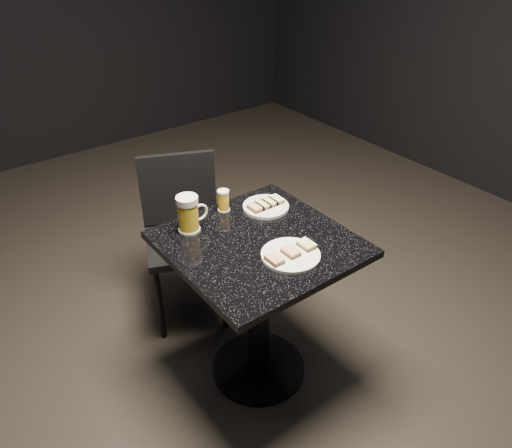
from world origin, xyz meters
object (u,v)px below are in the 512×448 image
(plate_large, at_px, (291,255))
(plate_small, at_px, (266,207))
(table, at_px, (259,288))
(chair, at_px, (183,228))
(beer_mug, at_px, (189,214))
(beer_tumbler, at_px, (223,201))

(plate_large, bearing_deg, plate_small, 66.57)
(table, xyz_separation_m, chair, (-0.02, 0.61, -0.01))
(plate_large, distance_m, table, 0.30)
(table, height_order, beer_mug, beer_mug)
(plate_large, xyz_separation_m, chair, (-0.05, 0.77, -0.26))
(plate_small, bearing_deg, chair, 114.95)
(beer_mug, distance_m, chair, 0.53)
(plate_large, height_order, beer_tumbler, beer_tumbler)
(plate_large, bearing_deg, beer_mug, 118.32)
(table, bearing_deg, beer_mug, 127.57)
(table, height_order, beer_tumbler, beer_tumbler)
(beer_tumbler, xyz_separation_m, chair, (-0.04, 0.33, -0.30))
(beer_tumbler, height_order, chair, chair)
(plate_small, distance_m, table, 0.36)
(plate_large, relative_size, beer_tumbler, 2.33)
(beer_mug, bearing_deg, table, -52.43)
(beer_mug, bearing_deg, beer_tumbler, 13.91)
(beer_tumbler, bearing_deg, plate_large, -88.75)
(plate_large, xyz_separation_m, beer_tumbler, (-0.01, 0.44, 0.04))
(beer_mug, bearing_deg, plate_large, -61.68)
(table, height_order, chair, chair)
(table, distance_m, beer_mug, 0.44)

